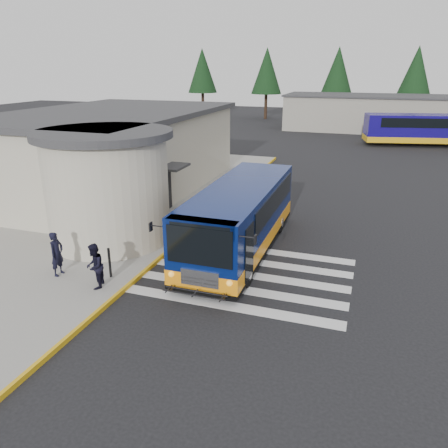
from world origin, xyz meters
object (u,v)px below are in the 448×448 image
(pedestrian_a, at_px, (57,254))
(far_bus_a, at_px, (418,128))
(transit_bus, at_px, (240,220))
(bollard, at_px, (110,263))
(pedestrian_b, at_px, (94,266))

(pedestrian_a, relative_size, far_bus_a, 0.16)
(transit_bus, bearing_deg, bollard, -131.23)
(bollard, relative_size, far_bus_a, 0.11)
(far_bus_a, bearing_deg, transit_bus, 151.76)
(transit_bus, xyz_separation_m, pedestrian_b, (-3.69, -5.08, -0.39))
(transit_bus, height_order, pedestrian_a, transit_bus)
(pedestrian_b, distance_m, bollard, 0.90)
(transit_bus, height_order, bollard, transit_bus)
(transit_bus, relative_size, bollard, 8.82)
(pedestrian_a, relative_size, bollard, 1.47)
(transit_bus, bearing_deg, far_bus_a, 73.46)
(pedestrian_a, height_order, bollard, pedestrian_a)
(pedestrian_b, distance_m, far_bus_a, 38.05)
(bollard, xyz_separation_m, far_bus_a, (12.66, 35.00, 0.97))
(bollard, bearing_deg, pedestrian_b, -91.72)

